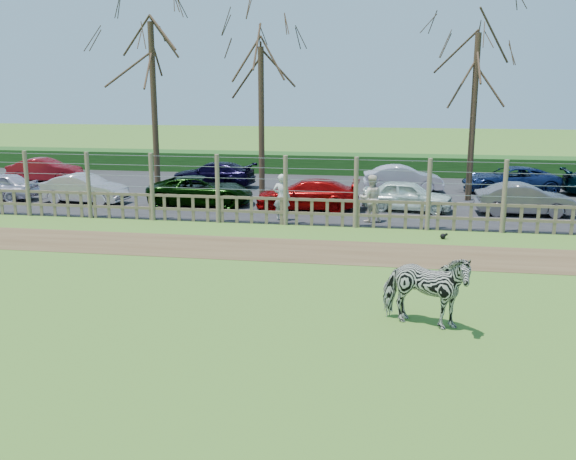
% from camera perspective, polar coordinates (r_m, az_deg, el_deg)
% --- Properties ---
extents(ground, '(120.00, 120.00, 0.00)m').
position_cam_1_polar(ground, '(15.57, -5.17, -5.86)').
color(ground, olive).
rests_on(ground, ground).
extents(dirt_strip, '(34.00, 2.80, 0.01)m').
position_cam_1_polar(dirt_strip, '(19.77, -1.91, -1.70)').
color(dirt_strip, brown).
rests_on(dirt_strip, ground).
extents(asphalt, '(44.00, 13.00, 0.04)m').
position_cam_1_polar(asphalt, '(29.42, 1.90, 3.21)').
color(asphalt, '#232326').
rests_on(asphalt, ground).
extents(hedge, '(46.00, 2.00, 1.10)m').
position_cam_1_polar(hedge, '(36.22, 3.37, 5.90)').
color(hedge, '#1E4716').
rests_on(hedge, ground).
extents(fence, '(30.16, 0.16, 2.50)m').
position_cam_1_polar(fence, '(22.95, -0.22, 2.42)').
color(fence, brown).
rests_on(fence, ground).
extents(tree_left, '(4.80, 4.80, 7.88)m').
position_cam_1_polar(tree_left, '(28.66, -11.96, 13.93)').
color(tree_left, '#3D2B1E').
rests_on(tree_left, ground).
extents(tree_mid, '(4.80, 4.80, 6.83)m').
position_cam_1_polar(tree_mid, '(28.34, -2.41, 12.69)').
color(tree_mid, '#3D2B1E').
rests_on(tree_mid, ground).
extents(tree_right, '(4.80, 4.80, 7.35)m').
position_cam_1_polar(tree_right, '(28.43, 16.35, 12.94)').
color(tree_right, '#3D2B1E').
rests_on(tree_right, ground).
extents(zebra, '(2.11, 1.42, 1.63)m').
position_cam_1_polar(zebra, '(13.68, 12.08, -5.19)').
color(zebra, gray).
rests_on(zebra, ground).
extents(visitor_a, '(0.63, 0.42, 1.72)m').
position_cam_1_polar(visitor_a, '(23.55, -0.56, 2.93)').
color(visitor_a, beige).
rests_on(visitor_a, asphalt).
extents(visitor_b, '(0.94, 0.80, 1.72)m').
position_cam_1_polar(visitor_b, '(23.47, 7.38, 2.79)').
color(visitor_b, beige).
rests_on(visitor_b, asphalt).
extents(crow, '(0.25, 0.18, 0.20)m').
position_cam_1_polar(crow, '(21.63, 13.64, -0.52)').
color(crow, black).
rests_on(crow, ground).
extents(car_1, '(3.76, 1.65, 1.20)m').
position_cam_1_polar(car_1, '(28.38, -17.62, 3.52)').
color(car_1, '#BBAFB3').
rests_on(car_1, asphalt).
extents(car_2, '(4.55, 2.56, 1.20)m').
position_cam_1_polar(car_2, '(26.82, -7.79, 3.49)').
color(car_2, black).
rests_on(car_2, asphalt).
extents(car_3, '(4.16, 1.74, 1.20)m').
position_cam_1_polar(car_3, '(25.73, 1.73, 3.20)').
color(car_3, '#910606').
rests_on(car_3, asphalt).
extents(car_4, '(3.67, 1.83, 1.20)m').
position_cam_1_polar(car_4, '(25.85, 10.58, 3.03)').
color(car_4, white).
rests_on(car_4, asphalt).
extents(car_5, '(3.66, 1.33, 1.20)m').
position_cam_1_polar(car_5, '(26.18, 20.28, 2.56)').
color(car_5, '#5D585F').
rests_on(car_5, asphalt).
extents(car_7, '(3.77, 1.70, 1.20)m').
position_cam_1_polar(car_7, '(35.12, -20.77, 5.00)').
color(car_7, maroon).
rests_on(car_7, asphalt).
extents(car_9, '(4.28, 2.09, 1.20)m').
position_cam_1_polar(car_9, '(31.49, -6.70, 4.92)').
color(car_9, black).
rests_on(car_9, asphalt).
extents(car_11, '(3.76, 1.67, 1.20)m').
position_cam_1_polar(car_11, '(30.44, 10.18, 4.53)').
color(car_11, '#C2B4C5').
rests_on(car_11, asphalt).
extents(car_12, '(4.50, 2.44, 1.20)m').
position_cam_1_polar(car_12, '(31.34, 19.15, 4.25)').
color(car_12, '#0F1D47').
rests_on(car_12, asphalt).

